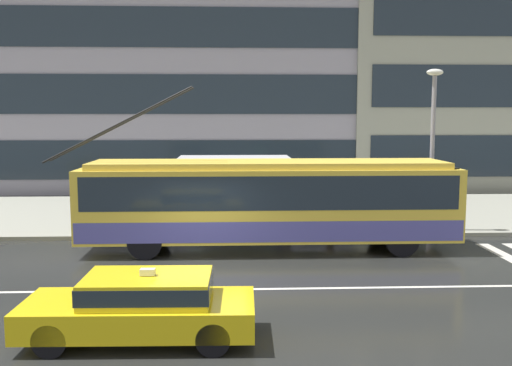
{
  "coord_description": "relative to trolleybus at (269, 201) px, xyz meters",
  "views": [
    {
      "loc": [
        0.85,
        -14.85,
        4.25
      ],
      "look_at": [
        1.6,
        2.95,
        2.16
      ],
      "focal_mm": 39.93,
      "sensor_mm": 36.0,
      "label": 1
    }
  ],
  "objects": [
    {
      "name": "lane_centre_line",
      "position": [
        -2.02,
        -4.24,
        -1.57
      ],
      "size": [
        72.0,
        0.14,
        0.01
      ],
      "primitive_type": "cube",
      "color": "silver",
      "rests_on": "ground_plane"
    },
    {
      "name": "trolleybus",
      "position": [
        0.0,
        0.0,
        0.0
      ],
      "size": [
        12.86,
        2.55,
        5.18
      ],
      "color": "yellow",
      "rests_on": "ground_plane"
    },
    {
      "name": "ground_plane",
      "position": [
        -2.02,
        -3.04,
        -1.57
      ],
      "size": [
        160.0,
        160.0,
        0.0
      ],
      "primitive_type": "plane",
      "color": "#262725"
    },
    {
      "name": "bus_shelter",
      "position": [
        -1.09,
        3.54,
        0.56
      ],
      "size": [
        4.11,
        1.9,
        2.61
      ],
      "color": "gray",
      "rests_on": "sidewalk_slab"
    },
    {
      "name": "taxi_oncoming_near",
      "position": [
        -2.88,
        -7.36,
        -0.87
      ],
      "size": [
        4.41,
        1.83,
        1.39
      ],
      "color": "yellow",
      "rests_on": "ground_plane"
    },
    {
      "name": "street_lamp",
      "position": [
        6.01,
        2.23,
        2.05
      ],
      "size": [
        0.6,
        0.32,
        5.78
      ],
      "color": "gray",
      "rests_on": "sidewalk_slab"
    },
    {
      "name": "pedestrian_walking_past",
      "position": [
        0.92,
        4.46,
        0.18
      ],
      "size": [
        1.55,
        1.55,
        1.99
      ],
      "color": "black",
      "rests_on": "sidewalk_slab"
    },
    {
      "name": "pedestrian_at_shelter",
      "position": [
        0.53,
        2.68,
        0.2
      ],
      "size": [
        1.51,
        1.51,
        2.01
      ],
      "color": "navy",
      "rests_on": "sidewalk_slab"
    },
    {
      "name": "pedestrian_approaching_curb",
      "position": [
        2.77,
        4.52,
        -0.51
      ],
      "size": [
        0.49,
        0.49,
        1.58
      ],
      "color": "black",
      "rests_on": "sidewalk_slab"
    },
    {
      "name": "sidewalk_slab",
      "position": [
        -2.02,
        6.6,
        -1.5
      ],
      "size": [
        80.0,
        10.0,
        0.14
      ],
      "primitive_type": "cube",
      "color": "gray",
      "rests_on": "ground_plane"
    }
  ]
}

